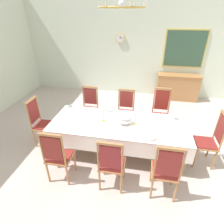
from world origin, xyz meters
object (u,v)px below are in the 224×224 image
(spoon_secondary, at_px, (104,110))
(sideboard, at_px, (177,87))
(candlestick_east, at_px, (135,118))
(bowl_near_right, at_px, (110,111))
(chair_head_west, at_px, (41,122))
(framed_painting, at_px, (185,49))
(chair_north_a, at_px, (89,107))
(soup_tureen, at_px, (125,119))
(bowl_near_left, at_px, (70,107))
(chair_south_b, at_px, (112,163))
(bowl_far_left, at_px, (150,137))
(chair_north_b, at_px, (125,110))
(spoon_primary, at_px, (67,107))
(chair_south_c, at_px, (166,170))
(chair_south_a, at_px, (58,155))
(chandelier, at_px, (122,7))
(chair_head_east, at_px, (210,139))
(mounted_clock, at_px, (120,38))
(dining_table, at_px, (119,126))
(chair_north_c, at_px, (161,112))
(candlestick_west, at_px, (103,115))

(spoon_secondary, relative_size, sideboard, 0.12)
(candlestick_east, xyz_separation_m, spoon_secondary, (-0.76, 0.47, -0.15))
(bowl_near_right, height_order, sideboard, sideboard)
(chair_head_west, bearing_deg, framed_painting, 134.87)
(chair_north_a, distance_m, spoon_secondary, 0.75)
(chair_north_a, xyz_separation_m, spoon_secondary, (0.52, -0.49, 0.20))
(spoon_secondary, bearing_deg, soup_tureen, -46.37)
(chair_north_a, bearing_deg, bowl_near_left, 58.54)
(chair_south_b, xyz_separation_m, bowl_far_left, (0.62, 0.55, 0.22))
(chair_north_b, bearing_deg, chair_head_west, 27.50)
(candlestick_east, xyz_separation_m, spoon_primary, (-1.70, 0.48, -0.15))
(chair_south_c, xyz_separation_m, chair_head_west, (-2.74, 0.97, 0.00))
(chair_south_a, relative_size, chair_south_c, 0.99)
(sideboard, bearing_deg, chandelier, 63.54)
(chandelier, bearing_deg, bowl_near_left, 160.17)
(spoon_primary, bearing_deg, bowl_near_left, 2.24)
(chair_south_c, bearing_deg, framed_painting, 80.43)
(chair_north_a, relative_size, bowl_near_left, 6.61)
(chandelier, bearing_deg, framed_painting, 64.44)
(chair_head_east, bearing_deg, framed_painting, 2.77)
(soup_tureen, height_order, bowl_far_left, soup_tureen)
(chair_south_b, bearing_deg, candlestick_east, 72.18)
(mounted_clock, bearing_deg, bowl_far_left, -73.37)
(dining_table, xyz_separation_m, spoon_primary, (-1.37, 0.48, 0.08))
(spoon_secondary, bearing_deg, chair_south_c, -52.15)
(chair_south_c, bearing_deg, sideboard, 80.65)
(soup_tureen, bearing_deg, chair_south_c, -50.34)
(chair_south_c, relative_size, soup_tureen, 3.98)
(spoon_primary, bearing_deg, spoon_secondary, 15.15)
(chair_north_c, relative_size, spoon_primary, 6.90)
(chair_head_west, bearing_deg, candlestick_west, 90.00)
(bowl_near_right, height_order, spoon_primary, bowl_near_right)
(chandelier, bearing_deg, candlestick_west, -180.00)
(bowl_near_left, distance_m, chandelier, 2.48)
(chair_head_west, distance_m, bowl_near_left, 0.75)
(chair_head_east, height_order, bowl_far_left, chair_head_east)
(dining_table, distance_m, spoon_primary, 1.45)
(dining_table, height_order, candlestick_east, candlestick_east)
(chair_head_east, height_order, spoon_secondary, chair_head_east)
(dining_table, distance_m, mounted_clock, 3.74)
(dining_table, bearing_deg, chair_south_a, -134.51)
(bowl_far_left, bearing_deg, soup_tureen, 142.04)
(dining_table, bearing_deg, soup_tureen, 0.00)
(candlestick_east, bearing_deg, candlestick_west, -180.00)
(chair_north_c, bearing_deg, candlestick_east, 59.09)
(chair_south_b, relative_size, chair_head_west, 0.96)
(candlestick_east, height_order, sideboard, candlestick_east)
(soup_tureen, height_order, spoon_primary, soup_tureen)
(soup_tureen, distance_m, bowl_near_right, 0.61)
(chair_north_a, distance_m, chair_south_b, 2.16)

